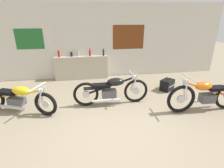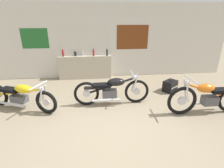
# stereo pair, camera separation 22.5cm
# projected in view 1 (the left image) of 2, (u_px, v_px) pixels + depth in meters

# --- Properties ---
(ground_plane) EXTENTS (24.00, 24.00, 0.00)m
(ground_plane) POSITION_uv_depth(u_px,v_px,m) (115.00, 132.00, 3.74)
(ground_plane) COLOR gray
(wall_back) EXTENTS (10.00, 0.07, 2.80)m
(wall_back) POSITION_uv_depth(u_px,v_px,m) (98.00, 41.00, 6.65)
(wall_back) COLOR silver
(wall_back) RESTS_ON ground_plane
(sill_counter) EXTENTS (2.01, 0.28, 0.89)m
(sill_counter) POSITION_uv_depth(u_px,v_px,m) (82.00, 68.00, 6.74)
(sill_counter) COLOR #B7AD99
(sill_counter) RESTS_ON ground_plane
(bottle_leftmost) EXTENTS (0.07, 0.07, 0.31)m
(bottle_leftmost) POSITION_uv_depth(u_px,v_px,m) (59.00, 53.00, 6.41)
(bottle_leftmost) COLOR maroon
(bottle_leftmost) RESTS_ON sill_counter
(bottle_left_center) EXTENTS (0.09, 0.09, 0.22)m
(bottle_left_center) POSITION_uv_depth(u_px,v_px,m) (71.00, 54.00, 6.52)
(bottle_left_center) COLOR black
(bottle_left_center) RESTS_ON sill_counter
(bottle_center) EXTENTS (0.06, 0.06, 0.25)m
(bottle_center) POSITION_uv_depth(u_px,v_px,m) (79.00, 53.00, 6.57)
(bottle_center) COLOR #B7B2A8
(bottle_center) RESTS_ON sill_counter
(bottle_right_center) EXTENTS (0.07, 0.07, 0.31)m
(bottle_right_center) POSITION_uv_depth(u_px,v_px,m) (90.00, 53.00, 6.55)
(bottle_right_center) COLOR maroon
(bottle_right_center) RESTS_ON sill_counter
(bottle_rightmost) EXTENTS (0.06, 0.06, 0.31)m
(bottle_rightmost) POSITION_uv_depth(u_px,v_px,m) (103.00, 52.00, 6.61)
(bottle_rightmost) COLOR black
(bottle_rightmost) RESTS_ON sill_counter
(motorcycle_orange) EXTENTS (2.06, 0.64, 0.95)m
(motorcycle_orange) POSITION_uv_depth(u_px,v_px,m) (206.00, 95.00, 4.44)
(motorcycle_orange) COLOR black
(motorcycle_orange) RESTS_ON ground_plane
(motorcycle_black) EXTENTS (2.08, 0.64, 0.88)m
(motorcycle_black) POSITION_uv_depth(u_px,v_px,m) (111.00, 90.00, 4.78)
(motorcycle_black) COLOR black
(motorcycle_black) RESTS_ON ground_plane
(motorcycle_yellow) EXTENTS (2.00, 1.01, 0.77)m
(motorcycle_yellow) POSITION_uv_depth(u_px,v_px,m) (18.00, 98.00, 4.41)
(motorcycle_yellow) COLOR black
(motorcycle_yellow) RESTS_ON ground_plane
(hard_case_black) EXTENTS (0.55, 0.52, 0.38)m
(hard_case_black) POSITION_uv_depth(u_px,v_px,m) (167.00, 85.00, 5.79)
(hard_case_black) COLOR black
(hard_case_black) RESTS_ON ground_plane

